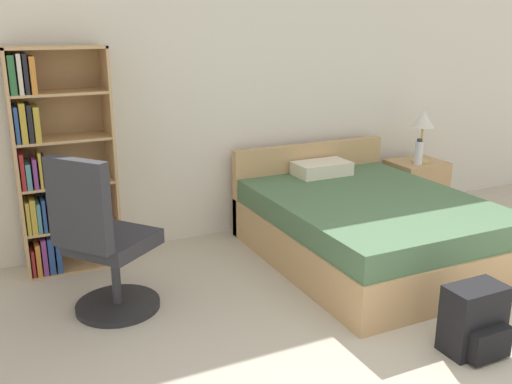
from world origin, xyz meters
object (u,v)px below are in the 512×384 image
at_px(bed, 365,225).
at_px(nightstand, 415,187).
at_px(table_lamp, 423,122).
at_px(water_bottle, 419,153).
at_px(backpack_black, 475,321).
at_px(office_chair, 103,246).
at_px(bookshelf, 53,167).

relative_size(bed, nightstand, 3.68).
distance_m(nightstand, table_lamp, 0.67).
bearing_deg(water_bottle, backpack_black, -122.36).
bearing_deg(water_bottle, office_chair, -168.03).
distance_m(bookshelf, nightstand, 3.47).
height_order(bookshelf, table_lamp, bookshelf).
relative_size(water_bottle, backpack_black, 0.61).
xyz_separation_m(bed, water_bottle, (1.04, 0.60, 0.38)).
bearing_deg(office_chair, table_lamp, 12.80).
bearing_deg(table_lamp, nightstand, 88.14).
distance_m(nightstand, water_bottle, 0.42).
distance_m(nightstand, backpack_black, 2.57).
bearing_deg(bed, water_bottle, 29.96).
bearing_deg(bookshelf, bed, -20.21).
xyz_separation_m(bookshelf, table_lamp, (3.42, -0.17, 0.11)).
distance_m(water_bottle, backpack_black, 2.47).
height_order(bookshelf, backpack_black, bookshelf).
xyz_separation_m(bookshelf, backpack_black, (2.04, -2.29, -0.63)).
relative_size(office_chair, water_bottle, 4.35).
bearing_deg(bookshelf, table_lamp, -2.90).
xyz_separation_m(bed, office_chair, (-2.12, -0.07, 0.22)).
relative_size(office_chair, table_lamp, 2.16).
relative_size(bookshelf, office_chair, 1.55).
bearing_deg(bed, backpack_black, -99.96).
height_order(bed, office_chair, office_chair).
height_order(nightstand, backpack_black, nightstand).
xyz_separation_m(bookshelf, water_bottle, (3.33, -0.24, -0.16)).
xyz_separation_m(office_chair, backpack_black, (1.86, -1.38, -0.30)).
distance_m(bed, table_lamp, 1.47).
bearing_deg(water_bottle, bookshelf, 175.87).
bearing_deg(nightstand, bookshelf, 177.80).
height_order(bed, table_lamp, table_lamp).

